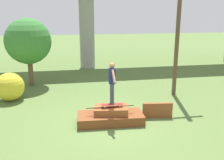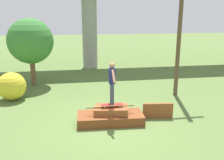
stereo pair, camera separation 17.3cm
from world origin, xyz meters
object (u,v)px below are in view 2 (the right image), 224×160
at_px(utility_pole, 181,16).
at_px(bush_yellow_flowering, 12,86).
at_px(tree_behind_left, 31,41).
at_px(skateboard, 112,104).
at_px(skater, 112,81).

height_order(utility_pole, bush_yellow_flowering, utility_pole).
xyz_separation_m(utility_pole, tree_behind_left, (-7.37, 3.02, -1.40)).
relative_size(utility_pole, tree_behind_left, 2.00).
xyz_separation_m(skateboard, skater, (0.00, 0.00, 0.92)).
height_order(skater, bush_yellow_flowering, skater).
bearing_deg(tree_behind_left, utility_pole, -22.32).
distance_m(skater, tree_behind_left, 6.92).
height_order(skateboard, tree_behind_left, tree_behind_left).
height_order(skater, utility_pole, utility_pole).
distance_m(skater, utility_pole, 5.15).
relative_size(skateboard, utility_pole, 0.11).
relative_size(tree_behind_left, bush_yellow_flowering, 2.84).
bearing_deg(skater, skateboard, 0.00).
distance_m(utility_pole, bush_yellow_flowering, 8.67).
distance_m(skateboard, utility_pole, 5.62).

